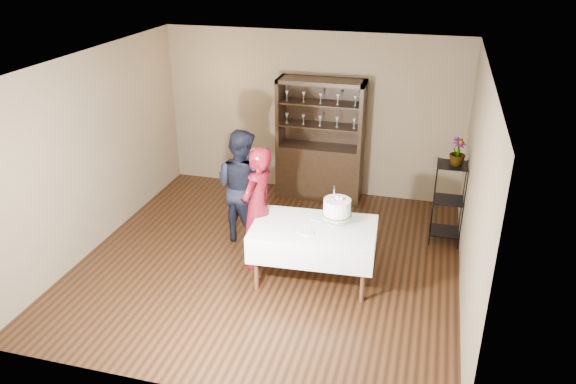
{
  "coord_description": "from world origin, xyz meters",
  "views": [
    {
      "loc": [
        1.95,
        -6.28,
        4.04
      ],
      "look_at": [
        0.23,
        0.1,
        1.01
      ],
      "focal_mm": 35.0,
      "sensor_mm": 36.0,
      "label": 1
    }
  ],
  "objects_px": {
    "plant_etagere": "(448,200)",
    "woman": "(258,208)",
    "china_hutch": "(320,159)",
    "cake": "(337,209)",
    "man": "(242,186)",
    "potted_plant": "(458,152)",
    "cake_table": "(314,239)"
  },
  "relations": [
    {
      "from": "man",
      "to": "potted_plant",
      "type": "height_order",
      "value": "man"
    },
    {
      "from": "china_hutch",
      "to": "woman",
      "type": "xyz_separation_m",
      "value": [
        -0.32,
        -2.36,
        0.17
      ]
    },
    {
      "from": "china_hutch",
      "to": "woman",
      "type": "relative_size",
      "value": 1.2
    },
    {
      "from": "man",
      "to": "china_hutch",
      "type": "bearing_deg",
      "value": -96.11
    },
    {
      "from": "woman",
      "to": "cake",
      "type": "height_order",
      "value": "woman"
    },
    {
      "from": "cake_table",
      "to": "potted_plant",
      "type": "height_order",
      "value": "potted_plant"
    },
    {
      "from": "plant_etagere",
      "to": "man",
      "type": "relative_size",
      "value": 0.72
    },
    {
      "from": "plant_etagere",
      "to": "man",
      "type": "height_order",
      "value": "man"
    },
    {
      "from": "woman",
      "to": "potted_plant",
      "type": "distance_m",
      "value": 2.81
    },
    {
      "from": "man",
      "to": "potted_plant",
      "type": "relative_size",
      "value": 4.33
    },
    {
      "from": "cake_table",
      "to": "cake",
      "type": "xyz_separation_m",
      "value": [
        0.26,
        0.14,
        0.39
      ]
    },
    {
      "from": "woman",
      "to": "potted_plant",
      "type": "relative_size",
      "value": 4.37
    },
    {
      "from": "plant_etagere",
      "to": "cake_table",
      "type": "xyz_separation_m",
      "value": [
        -1.61,
        -1.47,
        -0.07
      ]
    },
    {
      "from": "cake_table",
      "to": "potted_plant",
      "type": "distance_m",
      "value": 2.34
    },
    {
      "from": "plant_etagere",
      "to": "potted_plant",
      "type": "xyz_separation_m",
      "value": [
        0.04,
        -0.01,
        0.73
      ]
    },
    {
      "from": "woman",
      "to": "man",
      "type": "bearing_deg",
      "value": -130.9
    },
    {
      "from": "china_hutch",
      "to": "cake",
      "type": "bearing_deg",
      "value": -73.2
    },
    {
      "from": "china_hutch",
      "to": "cake_table",
      "type": "height_order",
      "value": "china_hutch"
    },
    {
      "from": "woman",
      "to": "potted_plant",
      "type": "xyz_separation_m",
      "value": [
        2.44,
        1.29,
        0.54
      ]
    },
    {
      "from": "plant_etagere",
      "to": "woman",
      "type": "distance_m",
      "value": 2.74
    },
    {
      "from": "china_hutch",
      "to": "potted_plant",
      "type": "xyz_separation_m",
      "value": [
        2.12,
        -1.07,
        0.71
      ]
    },
    {
      "from": "plant_etagere",
      "to": "cake_table",
      "type": "height_order",
      "value": "plant_etagere"
    },
    {
      "from": "cake",
      "to": "china_hutch",
      "type": "bearing_deg",
      "value": 106.8
    },
    {
      "from": "china_hutch",
      "to": "potted_plant",
      "type": "height_order",
      "value": "china_hutch"
    },
    {
      "from": "potted_plant",
      "to": "cake_table",
      "type": "bearing_deg",
      "value": -138.5
    },
    {
      "from": "cake_table",
      "to": "china_hutch",
      "type": "bearing_deg",
      "value": 100.43
    },
    {
      "from": "china_hutch",
      "to": "cake",
      "type": "distance_m",
      "value": 2.51
    },
    {
      "from": "plant_etagere",
      "to": "potted_plant",
      "type": "relative_size",
      "value": 3.13
    },
    {
      "from": "cake_table",
      "to": "woman",
      "type": "relative_size",
      "value": 0.95
    },
    {
      "from": "plant_etagere",
      "to": "cake",
      "type": "height_order",
      "value": "cake"
    },
    {
      "from": "woman",
      "to": "potted_plant",
      "type": "bearing_deg",
      "value": 132.07
    },
    {
      "from": "cake",
      "to": "potted_plant",
      "type": "xyz_separation_m",
      "value": [
        1.4,
        1.32,
        0.4
      ]
    }
  ]
}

